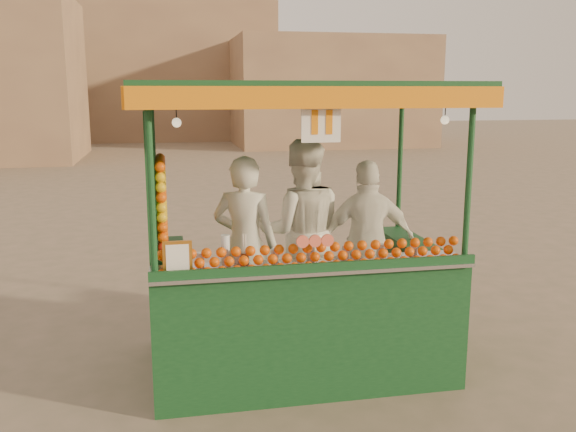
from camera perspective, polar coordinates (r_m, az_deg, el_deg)
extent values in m
plane|color=#665B49|center=(6.09, -1.85, -13.75)|extent=(90.00, 90.00, 0.00)
cube|color=#997857|center=(30.47, 3.78, 11.26)|extent=(9.00, 6.00, 5.00)
cube|color=#997857|center=(35.46, -13.42, 12.62)|extent=(14.00, 7.00, 7.00)
cube|color=#0F391A|center=(6.13, 0.83, -11.98)|extent=(2.68, 1.65, 0.31)
cylinder|color=black|center=(6.00, -8.07, -12.28)|extent=(0.37, 0.10, 0.37)
cylinder|color=black|center=(6.36, 9.18, -10.92)|extent=(0.37, 0.10, 0.37)
cube|color=#0F391A|center=(5.31, 2.38, -9.17)|extent=(2.68, 0.31, 0.83)
cube|color=#0F391A|center=(5.90, -10.80, -7.22)|extent=(0.31, 1.34, 0.83)
cube|color=#0F391A|center=(6.36, 11.20, -5.86)|extent=(0.31, 1.34, 0.83)
cube|color=#B2B2B7|center=(5.20, 2.34, -4.64)|extent=(2.68, 0.47, 0.03)
cylinder|color=#0F391A|center=(4.78, -12.41, 2.34)|extent=(0.05, 0.05, 1.44)
cylinder|color=#0F391A|center=(5.38, 16.24, 3.15)|extent=(0.05, 0.05, 1.44)
cylinder|color=#0F391A|center=(6.31, -12.20, 4.51)|extent=(0.05, 0.05, 1.44)
cylinder|color=#0F391A|center=(6.78, 10.23, 5.05)|extent=(0.05, 0.05, 1.44)
cube|color=#0F391A|center=(5.62, 0.90, 11.75)|extent=(2.89, 1.86, 0.08)
cube|color=orange|center=(4.72, 3.32, 10.78)|extent=(2.89, 0.04, 0.17)
cube|color=orange|center=(6.53, -0.85, 10.98)|extent=(2.89, 0.04, 0.17)
cube|color=orange|center=(5.50, -14.23, 10.55)|extent=(0.04, 1.86, 0.17)
cube|color=orange|center=(6.09, 14.53, 10.59)|extent=(0.04, 1.86, 0.17)
cylinder|color=#E65F46|center=(5.01, 2.50, -2.29)|extent=(0.10, 0.03, 0.10)
cube|color=orange|center=(4.89, -10.08, -3.91)|extent=(0.23, 0.02, 0.29)
cube|color=white|center=(4.80, 3.04, 8.58)|extent=(0.31, 0.02, 0.31)
sphere|color=#FFE5B2|center=(4.80, -10.17, 8.42)|extent=(0.07, 0.07, 0.07)
sphere|color=#FFE5B2|center=(5.31, 14.18, 8.53)|extent=(0.07, 0.07, 0.07)
imported|color=silver|center=(5.93, -3.95, -2.58)|extent=(0.72, 0.60, 1.69)
imported|color=silver|center=(6.13, 1.22, -1.46)|extent=(0.97, 0.81, 1.82)
imported|color=white|center=(6.19, 7.30, -2.39)|extent=(0.98, 0.46, 1.62)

